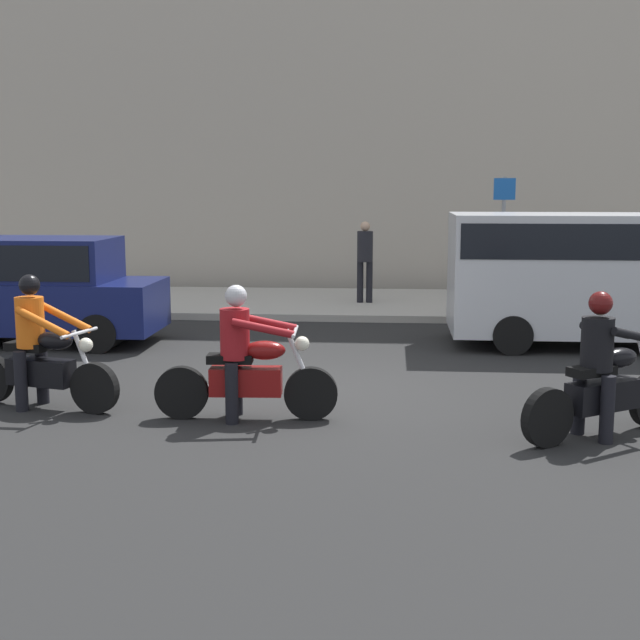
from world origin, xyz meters
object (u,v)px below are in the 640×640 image
Objects in this scene: motorcycle_with_rider_black_leather at (603,378)px; parked_hatchback_navy at (40,289)px; parked_van_silver at (600,270)px; pedestrian_bystander at (365,255)px; motorcycle_with_rider_crimson at (245,365)px; motorcycle_with_rider_orange_stripe at (39,354)px; street_sign_post at (503,229)px.

parked_hatchback_navy reaches higher than motorcycle_with_rider_black_leather.
pedestrian_bystander is (-4.04, 4.05, -0.12)m from parked_van_silver.
motorcycle_with_rider_orange_stripe is at bearing 173.46° from motorcycle_with_rider_crimson.
parked_van_silver is at bearing 77.46° from motorcycle_with_rider_black_leather.
pedestrian_bystander is at bearing 83.11° from motorcycle_with_rider_crimson.
motorcycle_with_rider_orange_stripe is 0.51× the size of parked_hatchback_navy.
parked_van_silver reaches higher than motorcycle_with_rider_orange_stripe.
parked_hatchback_navy is (-8.22, 4.85, 0.29)m from motorcycle_with_rider_black_leather.
motorcycle_with_rider_crimson is 0.43× the size of parked_van_silver.
motorcycle_with_rider_orange_stripe is at bearing -148.61° from parked_van_silver.
motorcycle_with_rider_black_leather is 9.55m from parked_hatchback_navy.
street_sign_post is at bearing 65.02° from motorcycle_with_rider_crimson.
parked_hatchback_navy reaches higher than motorcycle_with_rider_orange_stripe.
parked_hatchback_navy is at bearing 112.37° from motorcycle_with_rider_orange_stripe.
parked_van_silver reaches higher than pedestrian_bystander.
parked_van_silver is at bearing -45.09° from pedestrian_bystander.
parked_van_silver reaches higher than parked_hatchback_navy.
pedestrian_bystander reaches higher than motorcycle_with_rider_orange_stripe.
motorcycle_with_rider_crimson is at bearing 174.63° from motorcycle_with_rider_black_leather.
motorcycle_with_rider_crimson is 6.20m from parked_hatchback_navy.
motorcycle_with_rider_black_leather is 6.53m from motorcycle_with_rider_orange_stripe.
street_sign_post is at bearing 25.97° from parked_hatchback_navy.
street_sign_post reaches higher than motorcycle_with_rider_orange_stripe.
parked_van_silver is at bearing 3.09° from parked_hatchback_navy.
parked_hatchback_navy is 7.05m from pedestrian_bystander.
motorcycle_with_rider_orange_stripe is 10.53m from street_sign_post.
pedestrian_bystander is at bearing 40.31° from parked_hatchback_navy.
motorcycle_with_rider_black_leather is 0.46× the size of parked_hatchback_navy.
motorcycle_with_rider_crimson is 1.02× the size of motorcycle_with_rider_orange_stripe.
parked_van_silver is 3.73m from street_sign_post.
street_sign_post is (6.52, 8.20, 1.11)m from motorcycle_with_rider_orange_stripe.
motorcycle_with_rider_black_leather is 8.93m from street_sign_post.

